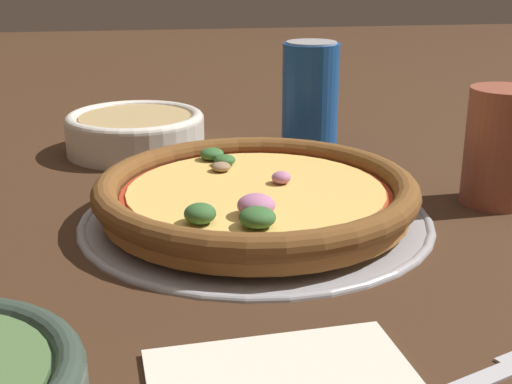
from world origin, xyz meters
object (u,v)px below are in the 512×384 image
object	(u,v)px
pizza	(256,193)
bowl_near	(135,130)
pizza_tray	(256,216)
beverage_can	(310,95)
drinking_cup	(500,147)

from	to	relation	value
pizza	bowl_near	distance (m)	0.26
pizza_tray	beverage_can	size ratio (longest dim) A/B	2.49
pizza	drinking_cup	world-z (taller)	drinking_cup
pizza_tray	bowl_near	xyz separation A→B (m)	(-0.11, 0.24, 0.02)
bowl_near	beverage_can	bearing A→B (deg)	-2.56
bowl_near	pizza	bearing A→B (deg)	-66.29
pizza_tray	pizza	distance (m)	0.02
drinking_cup	pizza_tray	bearing A→B (deg)	-177.18
pizza_tray	drinking_cup	world-z (taller)	drinking_cup
pizza	beverage_can	distance (m)	0.25
pizza_tray	drinking_cup	xyz separation A→B (m)	(0.23, 0.01, 0.05)
pizza	drinking_cup	xyz separation A→B (m)	(0.23, 0.01, 0.03)
pizza	drinking_cup	distance (m)	0.23
pizza_tray	bowl_near	distance (m)	0.26
pizza_tray	bowl_near	bearing A→B (deg)	113.82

